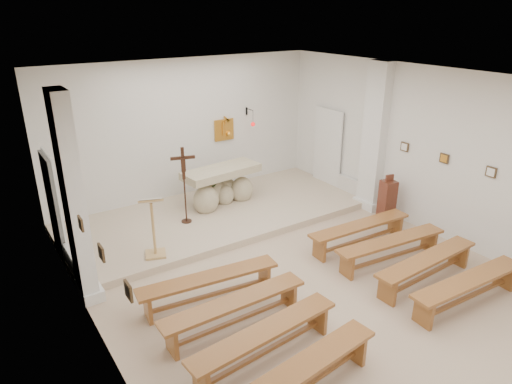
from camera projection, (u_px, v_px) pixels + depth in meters
ground at (316, 289)px, 7.98m from camera, size 7.00×10.00×0.00m
wall_left at (104, 258)px, 5.52m from camera, size 0.02×10.00×3.50m
wall_right at (454, 159)px, 9.12m from camera, size 0.02×10.00×3.50m
wall_back at (186, 131)px, 11.17m from camera, size 7.00×0.02×3.50m
ceiling at (328, 87)px, 6.67m from camera, size 7.00×10.00×0.02m
sanctuary_platform at (218, 215)px, 10.65m from camera, size 6.98×3.00×0.15m
pilaster_left at (74, 202)px, 7.13m from camera, size 0.26×0.55×3.50m
pilaster_right at (374, 138)px, 10.60m from camera, size 0.26×0.55×3.50m
gold_wall_relief at (224, 130)px, 11.72m from camera, size 0.55×0.04×0.55m
sanctuary_lamp at (252, 122)px, 11.83m from camera, size 0.11×0.36×0.44m
station_frame_left_front at (128, 291)px, 4.93m from camera, size 0.03×0.20×0.20m
station_frame_left_mid at (101, 253)px, 5.70m from camera, size 0.03×0.20×0.20m
station_frame_left_rear at (81, 224)px, 6.47m from camera, size 0.03×0.20×0.20m
station_frame_right_front at (491, 172)px, 8.50m from camera, size 0.03×0.20×0.20m
station_frame_right_mid at (444, 158)px, 9.27m from camera, size 0.03×0.20×0.20m
station_frame_right_rear at (405, 147)px, 10.04m from camera, size 0.03×0.20×0.20m
radiator_left at (73, 265)px, 8.19m from camera, size 0.10×0.85×0.52m
radiator_right at (350, 188)px, 11.72m from camera, size 0.10×0.85×0.52m
altar at (221, 188)px, 10.97m from camera, size 1.97×0.94×0.98m
lectern at (153, 226)px, 8.52m from camera, size 0.54×0.49×1.26m
crucifix_stand at (184, 180)px, 9.76m from camera, size 0.51×0.23×1.72m
potted_plant at (206, 196)px, 10.81m from camera, size 0.63×0.60×0.54m
donation_pedestal at (387, 201)px, 10.31m from camera, size 0.36×0.36×1.14m
bench_left_front at (209, 283)px, 7.48m from camera, size 2.41×0.66×0.50m
bench_right_front at (360, 230)px, 9.27m from camera, size 2.40×0.51×0.50m
bench_left_second at (234, 307)px, 6.86m from camera, size 2.39×0.40×0.50m
bench_right_second at (391, 245)px, 8.65m from camera, size 2.41×0.63×0.50m
bench_left_third at (265, 337)px, 6.24m from camera, size 2.41×0.56×0.50m
bench_right_third at (427, 264)px, 8.03m from camera, size 2.39×0.45×0.50m
bench_left_fourth at (302, 374)px, 5.62m from camera, size 2.41×0.62×0.50m
bench_right_fourth at (468, 285)px, 7.40m from camera, size 2.40×0.52×0.50m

